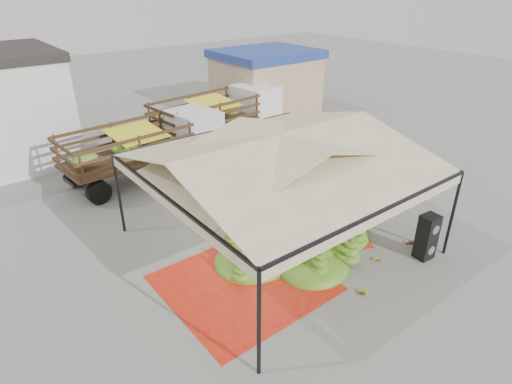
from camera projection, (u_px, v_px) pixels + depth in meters
ground at (278, 241)px, 15.15m from camera, size 90.00×90.00×0.00m
canopy_tent at (280, 155)px, 13.66m from camera, size 8.10×8.10×4.00m
building_tan at (266, 81)px, 28.84m from camera, size 6.30×5.30×4.10m
tarp_left at (244, 283)px, 13.09m from camera, size 4.63×4.41×0.01m
tarp_right at (308, 226)px, 16.06m from camera, size 4.82×4.91×0.01m
banana_heap at (300, 231)px, 14.50m from camera, size 7.54×6.91×1.31m
hand_yellow_a at (361, 293)px, 12.53m from camera, size 0.53×0.46×0.22m
hand_yellow_b at (377, 260)px, 14.01m from camera, size 0.48×0.45×0.17m
hand_red_a at (324, 247)px, 14.67m from camera, size 0.47×0.41×0.18m
hand_red_b at (411, 244)px, 14.83m from camera, size 0.57×0.53×0.21m
hand_green at (337, 266)px, 13.71m from camera, size 0.53×0.50×0.19m
hanging_bunches at (325, 165)px, 14.64m from camera, size 1.74×0.24×0.20m
speaker_stack at (427, 237)px, 13.96m from camera, size 0.61×0.55×1.58m
banana_leaves at (244, 246)px, 14.91m from camera, size 0.96×1.36×3.70m
vendor at (228, 158)px, 19.60m from camera, size 0.76×0.56×1.91m
truck_left at (151, 142)px, 19.69m from camera, size 7.62×3.20×2.55m
truck_right at (223, 111)px, 24.01m from camera, size 7.91×3.39×2.64m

